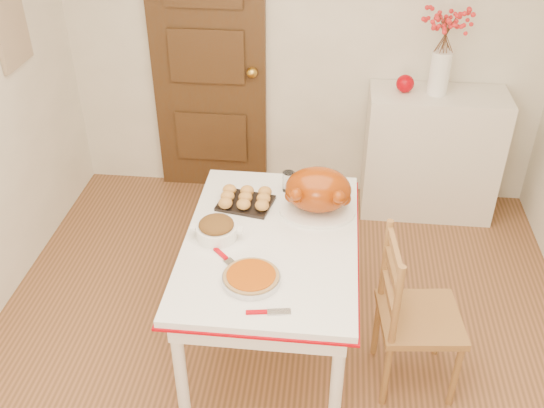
# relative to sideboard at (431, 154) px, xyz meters

# --- Properties ---
(floor) EXTENTS (3.50, 4.00, 0.00)m
(floor) POSITION_rel_sideboard_xyz_m (-0.97, -1.78, -0.48)
(floor) COLOR brown
(floor) RESTS_ON ground
(wall_back) EXTENTS (3.50, 0.00, 2.50)m
(wall_back) POSITION_rel_sideboard_xyz_m (-0.97, 0.22, 0.77)
(wall_back) COLOR silver
(wall_back) RESTS_ON ground
(door_back) EXTENTS (0.85, 0.06, 2.06)m
(door_back) POSITION_rel_sideboard_xyz_m (-1.67, 0.19, 0.55)
(door_back) COLOR #422510
(door_back) RESTS_ON ground
(photo_board) EXTENTS (0.03, 0.35, 0.45)m
(photo_board) POSITION_rel_sideboard_xyz_m (-2.70, -0.58, 1.02)
(photo_board) COLOR #C4B38C
(photo_board) RESTS_ON ground
(sideboard) EXTENTS (0.96, 0.43, 0.96)m
(sideboard) POSITION_rel_sideboard_xyz_m (0.00, 0.00, 0.00)
(sideboard) COLOR silver
(sideboard) RESTS_ON floor
(kitchen_table) EXTENTS (0.90, 1.31, 0.79)m
(kitchen_table) POSITION_rel_sideboard_xyz_m (-1.01, -1.55, -0.08)
(kitchen_table) COLOR white
(kitchen_table) RESTS_ON floor
(chair_oak) EXTENTS (0.45, 0.45, 0.93)m
(chair_oak) POSITION_rel_sideboard_xyz_m (-0.22, -1.69, -0.01)
(chair_oak) COLOR brown
(chair_oak) RESTS_ON floor
(berry_vase) EXTENTS (0.32, 0.32, 0.62)m
(berry_vase) POSITION_rel_sideboard_xyz_m (-0.03, 0.00, 0.79)
(berry_vase) COLOR white
(berry_vase) RESTS_ON sideboard
(apple) EXTENTS (0.12, 0.12, 0.12)m
(apple) POSITION_rel_sideboard_xyz_m (-0.25, 0.00, 0.54)
(apple) COLOR #A40008
(apple) RESTS_ON sideboard
(turkey_platter) EXTENTS (0.44, 0.37, 0.26)m
(turkey_platter) POSITION_rel_sideboard_xyz_m (-0.79, -1.29, 0.44)
(turkey_platter) COLOR #8C3408
(turkey_platter) RESTS_ON kitchen_table
(pumpkin_pie) EXTENTS (0.28, 0.28, 0.06)m
(pumpkin_pie) POSITION_rel_sideboard_xyz_m (-1.07, -1.90, 0.34)
(pumpkin_pie) COLOR #993D04
(pumpkin_pie) RESTS_ON kitchen_table
(stuffing_dish) EXTENTS (0.31, 0.27, 0.10)m
(stuffing_dish) POSITION_rel_sideboard_xyz_m (-1.29, -1.57, 0.36)
(stuffing_dish) COLOR brown
(stuffing_dish) RESTS_ON kitchen_table
(rolls_tray) EXTENTS (0.32, 0.28, 0.08)m
(rolls_tray) POSITION_rel_sideboard_xyz_m (-1.18, -1.26, 0.35)
(rolls_tray) COLOR #C08E3B
(rolls_tray) RESTS_ON kitchen_table
(pie_server) EXTENTS (0.20, 0.09, 0.01)m
(pie_server) POSITION_rel_sideboard_xyz_m (-0.96, -2.09, 0.32)
(pie_server) COLOR silver
(pie_server) RESTS_ON kitchen_table
(carving_knife) EXTENTS (0.24, 0.25, 0.01)m
(carving_knife) POSITION_rel_sideboard_xyz_m (-1.18, -1.78, 0.32)
(carving_knife) COLOR silver
(carving_knife) RESTS_ON kitchen_table
(drinking_glass) EXTENTS (0.07, 0.07, 0.12)m
(drinking_glass) POSITION_rel_sideboard_xyz_m (-0.96, -1.09, 0.37)
(drinking_glass) COLOR white
(drinking_glass) RESTS_ON kitchen_table
(shaker_pair) EXTENTS (0.11, 0.07, 0.10)m
(shaker_pair) POSITION_rel_sideboard_xyz_m (-0.69, -1.10, 0.36)
(shaker_pair) COLOR white
(shaker_pair) RESTS_ON kitchen_table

